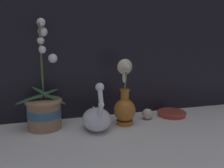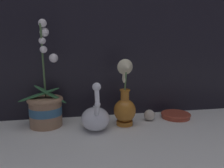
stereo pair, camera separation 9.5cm
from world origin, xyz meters
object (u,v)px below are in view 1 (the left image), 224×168
at_px(swan_figurine, 97,117).
at_px(glass_sphere, 147,114).
at_px(blue_vase, 125,102).
at_px(amber_dish, 172,113).
at_px(orchid_potted_plant, 44,108).

xyz_separation_m(swan_figurine, glass_sphere, (0.26, 0.07, -0.03)).
relative_size(blue_vase, amber_dish, 2.06).
bearing_deg(amber_dish, orchid_potted_plant, 179.84).
bearing_deg(glass_sphere, amber_dish, 5.39).
bearing_deg(blue_vase, amber_dish, 11.04).
height_order(orchid_potted_plant, swan_figurine, orchid_potted_plant).
xyz_separation_m(swan_figurine, blue_vase, (0.13, 0.03, 0.05)).
height_order(swan_figurine, amber_dish, swan_figurine).
bearing_deg(glass_sphere, orchid_potted_plant, 178.18).
bearing_deg(blue_vase, orchid_potted_plant, 170.99).
bearing_deg(amber_dish, blue_vase, -168.96).
relative_size(glass_sphere, amber_dish, 0.36).
height_order(blue_vase, glass_sphere, blue_vase).
relative_size(swan_figurine, amber_dish, 1.49).
height_order(orchid_potted_plant, glass_sphere, orchid_potted_plant).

